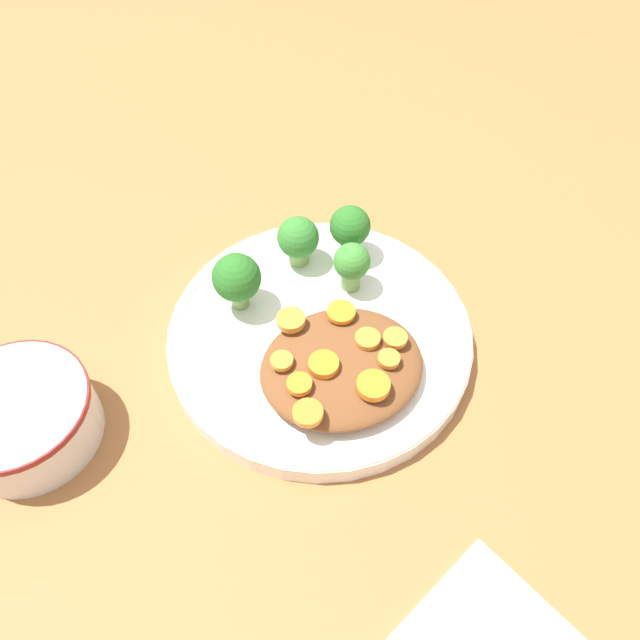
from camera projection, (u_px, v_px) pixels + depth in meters
ground_plane at (320, 343)px, 0.57m from camera, size 4.00×4.00×0.00m
plate at (320, 335)px, 0.56m from camera, size 0.27×0.27×0.02m
dip_bowl at (22, 421)px, 0.49m from camera, size 0.12×0.12×0.05m
stew_mound at (343, 366)px, 0.51m from camera, size 0.14×0.12×0.02m
broccoli_floret_0 at (352, 264)px, 0.56m from camera, size 0.03×0.03×0.05m
broccoli_floret_1 at (350, 228)px, 0.58m from camera, size 0.04×0.04×0.06m
broccoli_floret_2 at (237, 279)px, 0.54m from camera, size 0.04×0.04×0.06m
broccoli_floret_3 at (298, 239)px, 0.58m from camera, size 0.04×0.04×0.05m
carrot_slice_0 at (373, 385)px, 0.48m from camera, size 0.03×0.03×0.01m
carrot_slice_1 at (324, 364)px, 0.50m from camera, size 0.02×0.02×0.01m
carrot_slice_2 at (389, 359)px, 0.50m from camera, size 0.02×0.02×0.00m
carrot_slice_3 at (368, 339)px, 0.51m from camera, size 0.02×0.02×0.01m
carrot_slice_4 at (308, 413)px, 0.47m from camera, size 0.02×0.02×0.01m
carrot_slice_5 at (282, 361)px, 0.50m from camera, size 0.02×0.02×0.00m
carrot_slice_6 at (341, 312)px, 0.53m from camera, size 0.02×0.02×0.00m
carrot_slice_7 at (293, 324)px, 0.52m from camera, size 0.02×0.02×0.01m
carrot_slice_8 at (395, 338)px, 0.51m from camera, size 0.02×0.02×0.01m
carrot_slice_9 at (299, 384)px, 0.49m from camera, size 0.02×0.02×0.01m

